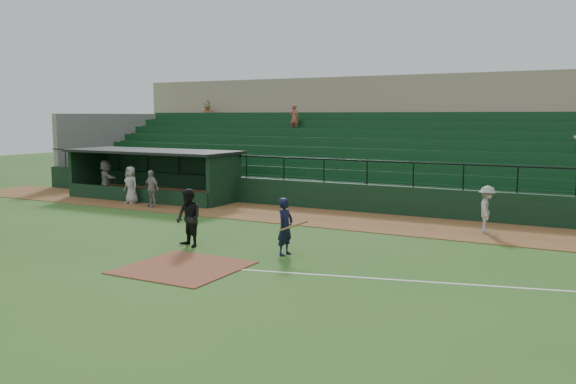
% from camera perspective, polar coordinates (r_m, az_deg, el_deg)
% --- Properties ---
extents(ground, '(90.00, 90.00, 0.00)m').
position_cam_1_polar(ground, '(17.43, -7.84, -6.42)').
color(ground, '#2C561C').
rests_on(ground, ground).
extents(warning_track, '(40.00, 4.00, 0.03)m').
position_cam_1_polar(warning_track, '(24.21, 3.36, -2.46)').
color(warning_track, brown).
rests_on(warning_track, ground).
extents(home_plate_dirt, '(3.00, 3.00, 0.03)m').
position_cam_1_polar(home_plate_dirt, '(16.65, -9.88, -7.05)').
color(home_plate_dirt, brown).
rests_on(home_plate_dirt, ground).
extents(foul_line, '(17.49, 4.44, 0.01)m').
position_cam_1_polar(foul_line, '(15.55, 19.98, -8.46)').
color(foul_line, white).
rests_on(foul_line, ground).
extents(stadium_structure, '(38.00, 13.08, 6.40)m').
position_cam_1_polar(stadium_structure, '(31.79, 9.82, 3.92)').
color(stadium_structure, black).
rests_on(stadium_structure, ground).
extents(dugout, '(8.90, 3.20, 2.42)m').
position_cam_1_polar(dugout, '(30.62, -12.15, 1.92)').
color(dugout, black).
rests_on(dugout, ground).
extents(batter_at_plate, '(1.03, 0.70, 1.70)m').
position_cam_1_polar(batter_at_plate, '(17.71, -0.26, -3.31)').
color(batter_at_plate, black).
rests_on(batter_at_plate, ground).
extents(umpire, '(1.07, 0.95, 1.83)m').
position_cam_1_polar(umpire, '(19.08, -9.39, -2.44)').
color(umpire, black).
rests_on(umpire, ground).
extents(runner, '(0.75, 1.14, 1.65)m').
position_cam_1_polar(runner, '(22.07, 18.32, -1.57)').
color(runner, '#AAA59F').
rests_on(runner, warning_track).
extents(dugout_player_a, '(1.04, 0.60, 1.66)m').
position_cam_1_polar(dugout_player_a, '(27.54, -12.82, 0.33)').
color(dugout_player_a, '#9B9591').
rests_on(dugout_player_a, warning_track).
extents(dugout_player_b, '(0.94, 0.71, 1.73)m').
position_cam_1_polar(dugout_player_b, '(28.85, -14.64, 0.65)').
color(dugout_player_b, '#9E9994').
rests_on(dugout_player_b, warning_track).
extents(dugout_player_c, '(1.78, 1.33, 1.86)m').
position_cam_1_polar(dugout_player_c, '(31.56, -16.85, 1.25)').
color(dugout_player_c, '#9D9893').
rests_on(dugout_player_c, warning_track).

